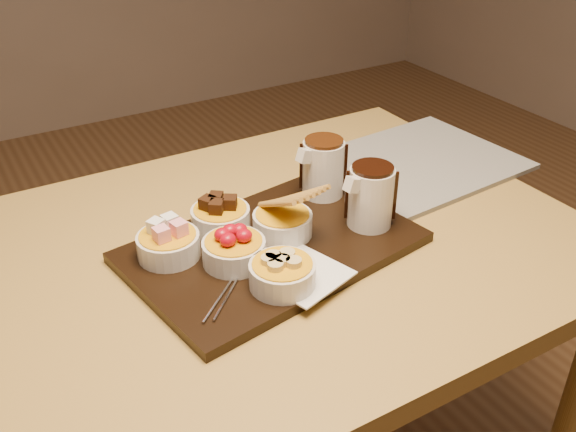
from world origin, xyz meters
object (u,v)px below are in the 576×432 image
serving_board (272,247)px  bowl_strawberries (234,252)px  pitcher_dark_chocolate (371,197)px  newspaper (418,163)px  pitcher_milk_chocolate (323,169)px  dining_table (240,299)px

serving_board → bowl_strawberries: (-0.08, -0.02, 0.03)m
pitcher_dark_chocolate → newspaper: pitcher_dark_chocolate is taller
pitcher_milk_chocolate → serving_board: bearing=-158.2°
bowl_strawberries → pitcher_dark_chocolate: pitcher_dark_chocolate is taller
serving_board → pitcher_milk_chocolate: bearing=21.8°
dining_table → pitcher_milk_chocolate: bearing=17.6°
pitcher_dark_chocolate → pitcher_milk_chocolate: bearing=85.6°
dining_table → bowl_strawberries: bowl_strawberries is taller
serving_board → newspaper: 0.44m
bowl_strawberries → newspaper: 0.52m
pitcher_dark_chocolate → serving_board: bearing=160.0°
bowl_strawberries → pitcher_dark_chocolate: size_ratio=0.96×
serving_board → newspaper: serving_board is taller
serving_board → pitcher_dark_chocolate: size_ratio=4.40×
pitcher_dark_chocolate → newspaper: (0.25, 0.16, -0.07)m
pitcher_dark_chocolate → bowl_strawberries: bearing=167.3°
dining_table → serving_board: bearing=-30.3°
dining_table → newspaper: 0.49m
bowl_strawberries → pitcher_milk_chocolate: (0.24, 0.11, 0.03)m
pitcher_milk_chocolate → pitcher_dark_chocolate: bearing=-94.4°
dining_table → pitcher_milk_chocolate: pitcher_milk_chocolate is taller
serving_board → pitcher_milk_chocolate: pitcher_milk_chocolate is taller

